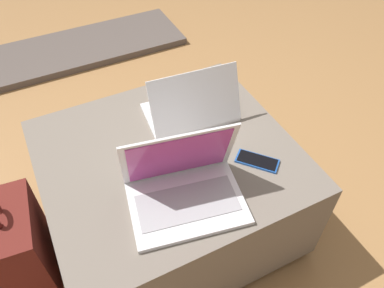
# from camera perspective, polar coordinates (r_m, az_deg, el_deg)

# --- Properties ---
(ground_plane) EXTENTS (14.00, 14.00, 0.00)m
(ground_plane) POSITION_cam_1_polar(r_m,az_deg,el_deg) (1.71, -2.94, -11.79)
(ground_plane) COLOR #9E7042
(ottoman) EXTENTS (0.89, 0.81, 0.46)m
(ottoman) POSITION_cam_1_polar(r_m,az_deg,el_deg) (1.52, -3.26, -7.20)
(ottoman) COLOR #3D3832
(ottoman) RESTS_ON ground_plane
(laptop_near) EXTENTS (0.40, 0.32, 0.26)m
(laptop_near) POSITION_cam_1_polar(r_m,az_deg,el_deg) (1.18, -1.22, -6.53)
(laptop_near) COLOR silver
(laptop_near) RESTS_ON ottoman
(laptop_far) EXTENTS (0.36, 0.25, 0.22)m
(laptop_far) POSITION_cam_1_polar(r_m,az_deg,el_deg) (1.44, -0.07, 5.46)
(laptop_far) COLOR silver
(laptop_far) RESTS_ON ottoman
(cell_phone) EXTENTS (0.15, 0.15, 0.01)m
(cell_phone) POSITION_cam_1_polar(r_m,az_deg,el_deg) (1.33, 9.91, -2.55)
(cell_phone) COLOR #1E4C9E
(cell_phone) RESTS_ON ottoman
(backpack) EXTENTS (0.25, 0.31, 0.47)m
(backpack) POSITION_cam_1_polar(r_m,az_deg,el_deg) (1.55, -24.97, -14.59)
(backpack) COLOR #5B1E19
(backpack) RESTS_ON ground_plane
(fireplace_hearth) EXTENTS (1.40, 0.50, 0.04)m
(fireplace_hearth) POSITION_cam_1_polar(r_m,az_deg,el_deg) (2.80, -16.56, 13.86)
(fireplace_hearth) COLOR #564C47
(fireplace_hearth) RESTS_ON ground_plane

